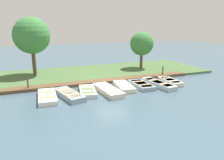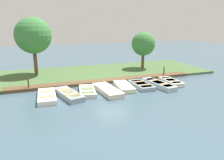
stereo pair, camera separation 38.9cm
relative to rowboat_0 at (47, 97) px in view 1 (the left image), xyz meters
The scene contains 15 objects.
ground_plane 5.43m from the rowboat_0, 102.99° to the left, with size 80.00×80.00×0.00m, color #425B6B.
shore_bank 8.16m from the rowboat_0, 139.65° to the left, with size 8.00×24.00×0.20m.
dock_walkway 5.90m from the rowboat_0, 116.34° to the left, with size 1.06×16.79×0.26m.
rowboat_0 is the anchor object (origin of this frame).
rowboat_1 1.49m from the rowboat_0, 83.78° to the left, with size 3.49×1.80×0.39m.
rowboat_2 2.97m from the rowboat_0, 93.92° to the left, with size 2.95×1.66×0.33m.
rowboat_3 4.44m from the rowboat_0, 87.39° to the left, with size 3.62×1.41×0.39m.
rowboat_4 6.02m from the rowboat_0, 92.58° to the left, with size 2.98×1.52×0.38m.
rowboat_5 7.56m from the rowboat_0, 91.57° to the left, with size 2.87×1.28×0.35m.
rowboat_6 8.98m from the rowboat_0, 88.99° to the left, with size 3.67×1.38×0.40m.
rowboat_7 10.48m from the rowboat_0, 91.22° to the left, with size 2.78×1.23×0.37m.
mooring_post_near 2.76m from the rowboat_0, 154.41° to the right, with size 0.11×0.11×1.10m.
mooring_post_far 11.49m from the rowboat_0, 102.41° to the left, with size 0.11×0.11×1.10m.
park_tree_far_left 8.24m from the rowboat_0, behind, with size 3.47×3.47×5.74m.
park_tree_left 13.03m from the rowboat_0, 120.24° to the left, with size 2.61×2.61×4.24m.
Camera 1 is at (16.31, -6.45, 5.11)m, focal length 35.00 mm.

